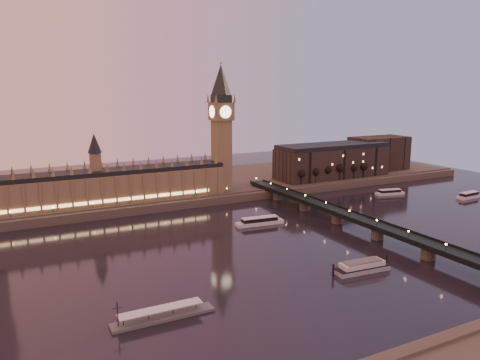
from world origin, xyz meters
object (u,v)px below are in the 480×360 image
(cruise_boat_b, at_px, (390,192))
(pontoon_pier, at_px, (163,316))
(moored_barge, at_px, (362,267))
(cruise_boat_a, at_px, (260,221))

(cruise_boat_b, xyz_separation_m, pontoon_pier, (-241.11, -120.93, -0.85))
(cruise_boat_b, height_order, moored_barge, moored_barge)
(cruise_boat_b, distance_m, moored_barge, 182.88)
(cruise_boat_a, bearing_deg, cruise_boat_b, 16.72)
(pontoon_pier, bearing_deg, cruise_boat_a, 43.97)
(cruise_boat_b, bearing_deg, cruise_boat_a, -157.18)
(cruise_boat_a, height_order, moored_barge, moored_barge)
(cruise_boat_b, relative_size, pontoon_pier, 0.62)
(moored_barge, relative_size, pontoon_pier, 0.80)
(cruise_boat_a, xyz_separation_m, moored_barge, (4.90, -93.78, 0.27))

